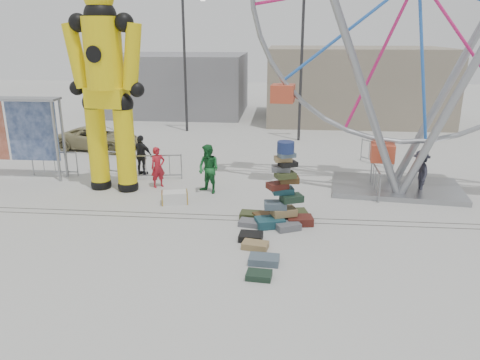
# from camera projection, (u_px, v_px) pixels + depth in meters

# --- Properties ---
(ground) EXTENTS (90.00, 90.00, 0.00)m
(ground) POSITION_uv_depth(u_px,v_px,m) (216.00, 227.00, 15.17)
(ground) COLOR #9E9E99
(ground) RESTS_ON ground
(track_line_near) EXTENTS (40.00, 0.04, 0.01)m
(track_line_near) POSITION_uv_depth(u_px,v_px,m) (218.00, 220.00, 15.74)
(track_line_near) COLOR #47443F
(track_line_near) RESTS_ON ground
(track_line_far) EXTENTS (40.00, 0.04, 0.01)m
(track_line_far) POSITION_uv_depth(u_px,v_px,m) (220.00, 215.00, 16.12)
(track_line_far) COLOR #47443F
(track_line_far) RESTS_ON ground
(building_right) EXTENTS (12.00, 8.00, 5.00)m
(building_right) POSITION_uv_depth(u_px,v_px,m) (355.00, 84.00, 32.76)
(building_right) COLOR gray
(building_right) RESTS_ON ground
(building_left) EXTENTS (10.00, 8.00, 4.40)m
(building_left) POSITION_uv_depth(u_px,v_px,m) (179.00, 84.00, 35.90)
(building_left) COLOR gray
(building_left) RESTS_ON ground
(lamp_post_right) EXTENTS (1.41, 0.25, 8.00)m
(lamp_post_right) POSITION_uv_depth(u_px,v_px,m) (303.00, 61.00, 25.86)
(lamp_post_right) COLOR #2D2D30
(lamp_post_right) RESTS_ON ground
(lamp_post_left) EXTENTS (1.41, 0.25, 8.00)m
(lamp_post_left) POSITION_uv_depth(u_px,v_px,m) (186.00, 58.00, 28.38)
(lamp_post_left) COLOR #2D2D30
(lamp_post_left) RESTS_ON ground
(suitcase_tower) EXTENTS (2.06, 1.79, 2.77)m
(suitcase_tower) POSITION_uv_depth(u_px,v_px,m) (283.00, 201.00, 15.26)
(suitcase_tower) COLOR #1B4853
(suitcase_tower) RESTS_ON ground
(crash_test_dummy) EXTENTS (3.19, 1.40, 8.00)m
(crash_test_dummy) POSITION_uv_depth(u_px,v_px,m) (106.00, 83.00, 17.55)
(crash_test_dummy) COLOR black
(crash_test_dummy) RESTS_ON ground
(ferris_wheel) EXTENTS (12.03, 3.51, 14.02)m
(ferris_wheel) POSITION_uv_depth(u_px,v_px,m) (416.00, 6.00, 16.58)
(ferris_wheel) COLOR gray
(ferris_wheel) RESTS_ON ground
(banner_scaffold) EXTENTS (4.78, 0.84, 3.45)m
(banner_scaffold) POSITION_uv_depth(u_px,v_px,m) (5.00, 118.00, 19.52)
(banner_scaffold) COLOR gray
(banner_scaffold) RESTS_ON ground
(steamer_trunk) EXTENTS (1.05, 0.75, 0.44)m
(steamer_trunk) POSITION_uv_depth(u_px,v_px,m) (175.00, 197.00, 17.20)
(steamer_trunk) COLOR silver
(steamer_trunk) RESTS_ON ground
(row_case_0) EXTENTS (0.84, 0.60, 0.19)m
(row_case_0) POSITION_uv_depth(u_px,v_px,m) (252.00, 215.00, 15.89)
(row_case_0) COLOR #394221
(row_case_0) RESTS_ON ground
(row_case_1) EXTENTS (0.86, 0.63, 0.18)m
(row_case_1) POSITION_uv_depth(u_px,v_px,m) (251.00, 223.00, 15.25)
(row_case_1) COLOR slate
(row_case_1) RESTS_ON ground
(row_case_2) EXTENTS (0.74, 0.62, 0.21)m
(row_case_2) POSITION_uv_depth(u_px,v_px,m) (251.00, 237.00, 14.20)
(row_case_2) COLOR black
(row_case_2) RESTS_ON ground
(row_case_3) EXTENTS (0.82, 0.59, 0.20)m
(row_case_3) POSITION_uv_depth(u_px,v_px,m) (255.00, 245.00, 13.64)
(row_case_3) COLOR #997D4E
(row_case_3) RESTS_ON ground
(row_case_4) EXTENTS (0.86, 0.58, 0.21)m
(row_case_4) POSITION_uv_depth(u_px,v_px,m) (264.00, 260.00, 12.77)
(row_case_4) COLOR #4E606F
(row_case_4) RESTS_ON ground
(row_case_5) EXTENTS (0.69, 0.53, 0.17)m
(row_case_5) POSITION_uv_depth(u_px,v_px,m) (259.00, 275.00, 12.00)
(row_case_5) COLOR #1B3223
(row_case_5) RESTS_ON ground
(barricade_dummy_a) EXTENTS (2.00, 0.16, 1.10)m
(barricade_dummy_a) POSITION_uv_depth(u_px,v_px,m) (55.00, 163.00, 20.42)
(barricade_dummy_a) COLOR gray
(barricade_dummy_a) RESTS_ON ground
(barricade_dummy_b) EXTENTS (1.96, 0.62, 1.10)m
(barricade_dummy_b) POSITION_uv_depth(u_px,v_px,m) (109.00, 162.00, 20.58)
(barricade_dummy_b) COLOR gray
(barricade_dummy_b) RESTS_ON ground
(barricade_dummy_c) EXTENTS (1.99, 0.43, 1.10)m
(barricade_dummy_c) POSITION_uv_depth(u_px,v_px,m) (158.00, 167.00, 19.87)
(barricade_dummy_c) COLOR gray
(barricade_dummy_c) RESTS_ON ground
(barricade_wheel_front) EXTENTS (0.12, 2.00, 1.10)m
(barricade_wheel_front) POSITION_uv_depth(u_px,v_px,m) (375.00, 181.00, 18.07)
(barricade_wheel_front) COLOR gray
(barricade_wheel_front) RESTS_ON ground
(barricade_wheel_back) EXTENTS (1.28, 1.66, 1.10)m
(barricade_wheel_back) POSITION_uv_depth(u_px,v_px,m) (377.00, 154.00, 22.02)
(barricade_wheel_back) COLOR gray
(barricade_wheel_back) RESTS_ON ground
(pedestrian_red) EXTENTS (0.72, 0.68, 1.66)m
(pedestrian_red) POSITION_uv_depth(u_px,v_px,m) (158.00, 167.00, 18.83)
(pedestrian_red) COLOR #A61724
(pedestrian_red) RESTS_ON ground
(pedestrian_green) EXTENTS (1.18, 1.12, 1.92)m
(pedestrian_green) POSITION_uv_depth(u_px,v_px,m) (209.00, 169.00, 18.13)
(pedestrian_green) COLOR #18622A
(pedestrian_green) RESTS_ON ground
(pedestrian_black) EXTENTS (1.12, 0.71, 1.77)m
(pedestrian_black) POSITION_uv_depth(u_px,v_px,m) (142.00, 155.00, 20.43)
(pedestrian_black) COLOR black
(pedestrian_black) RESTS_ON ground
(pedestrian_grey) EXTENTS (0.71, 1.16, 1.75)m
(pedestrian_grey) POSITION_uv_depth(u_px,v_px,m) (420.00, 173.00, 17.96)
(pedestrian_grey) COLOR #23242F
(pedestrian_grey) RESTS_ON ground
(parked_suv) EXTENTS (4.67, 2.75, 1.22)m
(parked_suv) POSITION_uv_depth(u_px,v_px,m) (100.00, 138.00, 24.97)
(parked_suv) COLOR #91895D
(parked_suv) RESTS_ON ground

